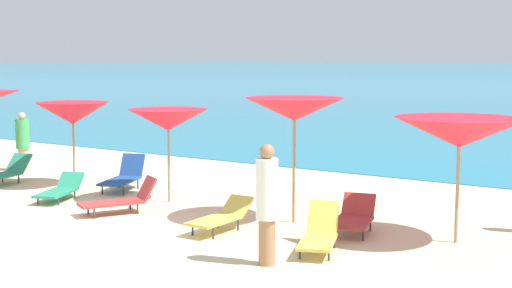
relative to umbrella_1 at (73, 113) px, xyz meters
name	(u,v)px	position (x,y,z in m)	size (l,w,h in m)	color
ground_plane	(317,168)	(2.96, 6.77, -1.94)	(50.00, 100.00, 0.30)	beige
umbrella_1	(73,113)	(0.00, 0.00, 0.00)	(1.84, 1.84, 2.06)	#9E7F59
umbrella_2	(168,120)	(3.08, -0.09, 0.00)	(1.74, 1.74, 2.02)	#9E7F59
umbrella_3	(294,110)	(6.32, -0.26, 0.36)	(1.99, 1.99, 2.37)	#9E7F59
umbrella_4	(459,133)	(9.36, -0.01, 0.08)	(2.22, 2.22, 2.12)	#9E7F59
lounge_chair_0	(5,172)	(-1.73, -0.69, -1.49)	(0.90, 1.64, 0.68)	#268C66
lounge_chair_2	(221,216)	(5.58, -1.58, -1.52)	(0.54, 1.45, 0.55)	#D8BF4C
lounge_chair_3	(121,199)	(3.04, -1.51, -1.50)	(1.17, 1.59, 0.70)	#A53333
lounge_chair_4	(319,234)	(7.68, -1.74, -1.51)	(0.98, 1.48, 0.71)	#D8BF4C
lounge_chair_5	(60,189)	(0.95, -1.28, -1.55)	(1.05, 1.55, 0.53)	#268C66
lounge_chair_6	(354,217)	(7.63, -0.37, -1.50)	(0.91, 1.40, 0.63)	#A53333
lounge_chair_7	(124,176)	(1.28, 0.37, -1.46)	(1.11, 1.67, 0.79)	#1E478C
beachgoer_0	(267,201)	(7.41, -2.88, -0.81)	(0.34, 0.34, 1.84)	#A3704C
beachgoer_3	(23,140)	(-3.09, 0.93, -0.94)	(0.37, 0.37, 1.63)	#DBAA84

